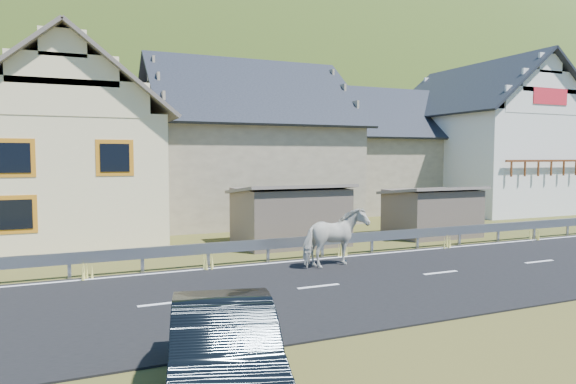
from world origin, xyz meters
name	(u,v)px	position (x,y,z in m)	size (l,w,h in m)	color
ground	(440,274)	(0.00, 0.00, 0.00)	(160.00, 160.00, 0.00)	#363E18
road	(440,273)	(0.00, 0.00, 0.02)	(60.00, 7.00, 0.04)	black
lane_markings	(440,273)	(0.00, 0.00, 0.04)	(60.00, 6.60, 0.01)	silver
guardrail	(372,237)	(0.00, 3.68, 0.56)	(28.10, 0.09, 0.75)	#93969B
shed_left	(290,216)	(-2.00, 6.50, 1.10)	(4.30, 3.30, 2.40)	#6E5E51
shed_right	(432,213)	(4.50, 6.00, 1.00)	(3.80, 2.90, 2.20)	#6E5E51
house_cream	(66,135)	(-10.00, 12.00, 4.36)	(7.80, 9.80, 8.30)	beige
house_stone_a	(245,135)	(-1.00, 15.00, 4.63)	(10.80, 9.80, 8.90)	tan
house_stone_b	(379,144)	(9.00, 17.00, 4.24)	(9.80, 8.80, 8.10)	tan
house_white	(483,132)	(15.00, 14.00, 5.06)	(8.80, 10.80, 9.70)	silver
mountain	(115,222)	(5.00, 180.00, -20.00)	(440.00, 280.00, 260.00)	#264012
horse	(335,238)	(-2.42, 2.01, 0.94)	(2.14, 0.97, 1.81)	beige
car	(224,352)	(-8.00, -4.99, 0.69)	(1.46, 4.19, 1.38)	black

